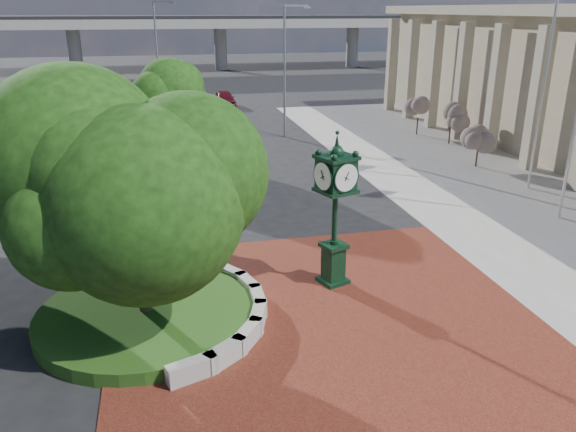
{
  "coord_description": "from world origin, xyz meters",
  "views": [
    {
      "loc": [
        -4.16,
        -14.49,
        8.36
      ],
      "look_at": [
        -0.54,
        1.5,
        2.3
      ],
      "focal_mm": 35.0,
      "sensor_mm": 36.0,
      "label": 1
    }
  ],
  "objects_px": {
    "post_clock": "(335,204)",
    "street_lamp_far": "(159,46)",
    "street_lamp_near": "(287,62)",
    "parked_car": "(224,99)",
    "flagpole_b": "(547,68)"
  },
  "relations": [
    {
      "from": "street_lamp_near",
      "to": "street_lamp_far",
      "type": "height_order",
      "value": "street_lamp_far"
    },
    {
      "from": "post_clock",
      "to": "street_lamp_far",
      "type": "relative_size",
      "value": 0.54
    },
    {
      "from": "parked_car",
      "to": "street_lamp_far",
      "type": "bearing_deg",
      "value": 159.59
    },
    {
      "from": "street_lamp_near",
      "to": "street_lamp_far",
      "type": "xyz_separation_m",
      "value": [
        -8.22,
        15.55,
        0.24
      ]
    },
    {
      "from": "post_clock",
      "to": "street_lamp_near",
      "type": "xyz_separation_m",
      "value": [
        3.48,
        22.14,
        2.35
      ]
    },
    {
      "from": "parked_car",
      "to": "street_lamp_near",
      "type": "bearing_deg",
      "value": -80.68
    },
    {
      "from": "parked_car",
      "to": "street_lamp_near",
      "type": "distance_m",
      "value": 14.68
    },
    {
      "from": "street_lamp_near",
      "to": "street_lamp_far",
      "type": "relative_size",
      "value": 0.95
    },
    {
      "from": "street_lamp_near",
      "to": "street_lamp_far",
      "type": "distance_m",
      "value": 17.59
    },
    {
      "from": "parked_car",
      "to": "flagpole_b",
      "type": "relative_size",
      "value": 0.37
    },
    {
      "from": "flagpole_b",
      "to": "post_clock",
      "type": "bearing_deg",
      "value": -148.45
    },
    {
      "from": "flagpole_b",
      "to": "street_lamp_near",
      "type": "bearing_deg",
      "value": 121.74
    },
    {
      "from": "post_clock",
      "to": "street_lamp_far",
      "type": "distance_m",
      "value": 38.07
    },
    {
      "from": "post_clock",
      "to": "flagpole_b",
      "type": "relative_size",
      "value": 0.43
    },
    {
      "from": "post_clock",
      "to": "street_lamp_near",
      "type": "distance_m",
      "value": 22.54
    }
  ]
}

